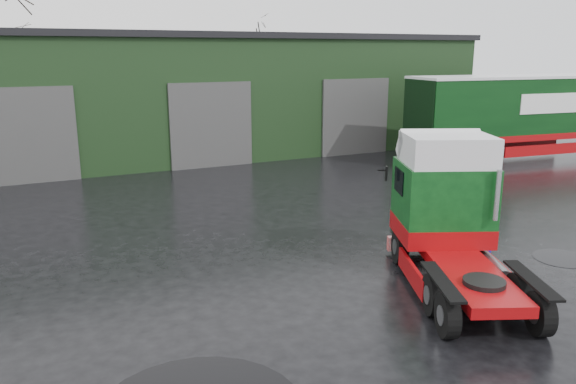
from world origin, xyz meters
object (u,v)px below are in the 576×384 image
at_px(tree_back_a, 15,61).
at_px(tree_back_b, 245,73).
at_px(wash_bucket, 486,248).
at_px(hero_tractor, 464,221).
at_px(lorry_right, 525,117).
at_px(warehouse, 177,92).

height_order(tree_back_a, tree_back_b, tree_back_a).
bearing_deg(wash_bucket, tree_back_a, 109.85).
xyz_separation_m(hero_tractor, tree_back_b, (7.49, 32.40, 2.00)).
relative_size(hero_tractor, lorry_right, 0.35).
distance_m(lorry_right, tree_back_a, 31.25).
bearing_deg(lorry_right, tree_back_a, -125.97).
bearing_deg(hero_tractor, wash_bucket, 57.86).
height_order(hero_tractor, tree_back_a, tree_back_a).
xyz_separation_m(lorry_right, wash_bucket, (-11.94, -9.64, -2.01)).
bearing_deg(tree_back_a, wash_bucket, -70.15).
height_order(warehouse, lorry_right, warehouse).
bearing_deg(hero_tractor, lorry_right, 61.52).
bearing_deg(lorry_right, warehouse, -119.83).
relative_size(lorry_right, tree_back_a, 1.71).
bearing_deg(warehouse, tree_back_a, 128.66).
height_order(warehouse, hero_tractor, warehouse).
xyz_separation_m(tree_back_a, tree_back_b, (16.00, 0.00, -1.00)).
relative_size(lorry_right, wash_bucket, 56.83).
xyz_separation_m(warehouse, tree_back_a, (-8.00, 10.00, 1.59)).
height_order(hero_tractor, lorry_right, lorry_right).
bearing_deg(wash_bucket, warehouse, 98.44).
bearing_deg(wash_bucket, tree_back_b, 80.84).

